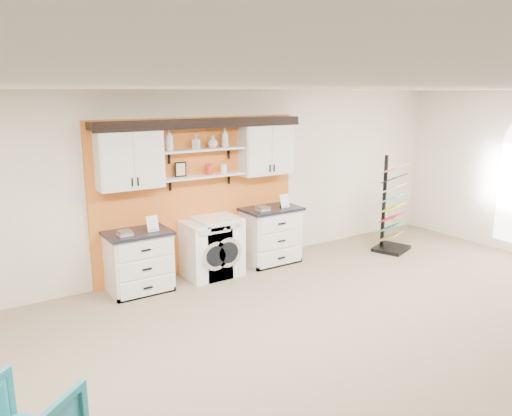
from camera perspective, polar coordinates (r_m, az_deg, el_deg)
floor at (r=5.22m, az=15.15°, el=-19.38°), size 10.00×10.00×0.00m
ceiling at (r=4.43m, az=17.36°, el=13.00°), size 10.00×10.00×0.00m
wall_back at (r=7.76m, az=-6.69°, el=2.90°), size 10.00×0.00×10.00m
accent_panel at (r=7.76m, az=-6.53°, el=1.41°), size 3.40×0.07×2.40m
upper_cabinet_left at (r=7.07m, az=-14.28°, el=5.52°), size 0.90×0.35×0.84m
upper_cabinet_right at (r=8.08m, az=1.12°, el=6.83°), size 0.90×0.35×0.84m
shelf_lower at (r=7.56m, az=-6.03°, el=3.65°), size 1.32×0.28×0.03m
shelf_upper at (r=7.50m, az=-6.10°, el=6.66°), size 1.32×0.28×0.03m
crown_molding at (r=7.48m, az=-6.22°, el=9.70°), size 3.30×0.41×0.13m
picture_frame at (r=7.43m, az=-8.63°, el=4.38°), size 0.18×0.02×0.22m
canister_red at (r=7.59m, az=-5.38°, el=4.43°), size 0.11×0.11×0.16m
canister_cream at (r=7.71m, az=-3.73°, el=4.52°), size 0.10×0.10×0.14m
base_cabinet_left at (r=7.25m, az=-13.24°, el=-5.95°), size 0.90×0.66×0.88m
base_cabinet_right at (r=8.23m, az=1.67°, el=-3.11°), size 0.95×0.66×0.93m
washer at (r=7.64m, az=-5.84°, el=-4.72°), size 0.62×0.71×0.86m
dryer at (r=7.73m, az=-4.47°, el=-4.34°), size 0.65×0.71×0.90m
sample_rack at (r=9.16m, az=15.22°, el=-1.44°), size 0.76×0.69×1.69m
soap_bottle_a at (r=7.26m, az=-9.88°, el=7.67°), size 0.16×0.16×0.31m
soap_bottle_b at (r=7.44m, az=-6.87°, el=7.52°), size 0.14×0.14×0.21m
soap_bottle_c at (r=7.57m, az=-4.97°, el=7.57°), size 0.18×0.18×0.19m
soap_bottle_d at (r=7.67m, az=-3.58°, el=8.05°), size 0.16×0.16×0.29m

